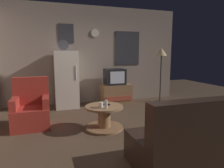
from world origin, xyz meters
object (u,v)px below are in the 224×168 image
(fridge, at_px, (66,79))
(armchair, at_px, (31,110))
(couch, at_px, (199,141))
(wine_glass, at_px, (106,104))
(crt_tv, at_px, (115,77))
(mug_ceramic_white, at_px, (101,105))
(tv_stand, at_px, (116,94))
(coffee_table, at_px, (104,117))
(standing_lamp, at_px, (161,56))
(remote_control, at_px, (106,105))

(fridge, xyz_separation_m, armchair, (-0.80, -1.27, -0.42))
(couch, bearing_deg, wine_glass, 120.77)
(crt_tv, xyz_separation_m, mug_ceramic_white, (-0.89, -1.85, -0.29))
(tv_stand, distance_m, couch, 3.36)
(coffee_table, distance_m, armchair, 1.45)
(fridge, xyz_separation_m, couch, (1.36, -3.40, -0.44))
(tv_stand, distance_m, armchair, 2.50)
(tv_stand, relative_size, crt_tv, 1.56)
(tv_stand, height_order, coffee_table, tv_stand)
(standing_lamp, xyz_separation_m, armchair, (-3.53, -1.06, -1.02))
(armchair, bearing_deg, mug_ceramic_white, -26.49)
(wine_glass, xyz_separation_m, mug_ceramic_white, (-0.07, 0.10, -0.03))
(standing_lamp, height_order, armchair, standing_lamp)
(crt_tv, height_order, coffee_table, crt_tv)
(standing_lamp, bearing_deg, fridge, 175.60)
(standing_lamp, distance_m, wine_glass, 2.96)
(fridge, relative_size, mug_ceramic_white, 19.67)
(remote_control, relative_size, couch, 0.09)
(tv_stand, relative_size, coffee_table, 1.17)
(tv_stand, bearing_deg, couch, -90.32)
(fridge, bearing_deg, crt_tv, -1.79)
(wine_glass, distance_m, armchair, 1.52)
(coffee_table, bearing_deg, wine_glass, -92.28)
(mug_ceramic_white, relative_size, armchair, 0.09)
(coffee_table, xyz_separation_m, couch, (0.83, -1.57, 0.09))
(tv_stand, distance_m, wine_glass, 2.15)
(tv_stand, bearing_deg, armchair, -150.55)
(tv_stand, xyz_separation_m, crt_tv, (-0.04, -0.00, 0.50))
(wine_glass, bearing_deg, crt_tv, 67.30)
(standing_lamp, height_order, remote_control, standing_lamp)
(standing_lamp, distance_m, couch, 3.62)
(mug_ceramic_white, distance_m, couch, 1.77)
(couch, bearing_deg, armchair, 135.38)
(fridge, height_order, remote_control, fridge)
(fridge, bearing_deg, armchair, -122.13)
(tv_stand, distance_m, coffee_table, 1.98)
(standing_lamp, distance_m, remote_control, 2.81)
(fridge, relative_size, coffee_table, 2.46)
(tv_stand, bearing_deg, mug_ceramic_white, -116.54)
(coffee_table, xyz_separation_m, wine_glass, (-0.01, -0.17, 0.30))
(standing_lamp, distance_m, coffee_table, 2.96)
(couch, bearing_deg, fridge, 111.81)
(remote_control, distance_m, couch, 1.80)
(fridge, relative_size, wine_glass, 11.80)
(standing_lamp, xyz_separation_m, coffee_table, (-2.20, -1.62, -1.14))
(remote_control, bearing_deg, armchair, 178.10)
(coffee_table, height_order, armchair, armchair)
(crt_tv, bearing_deg, coffee_table, -114.39)
(crt_tv, height_order, remote_control, crt_tv)
(couch, bearing_deg, crt_tv, 90.33)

